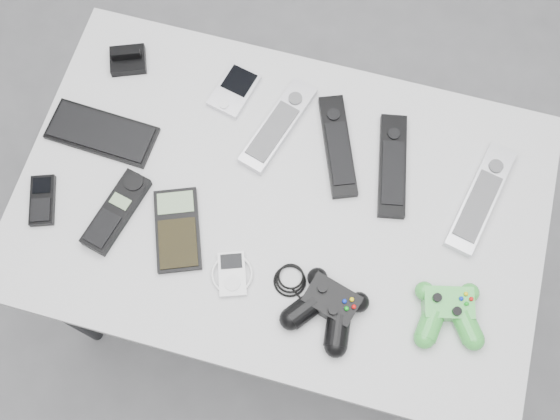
% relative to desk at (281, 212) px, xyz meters
% --- Properties ---
extents(floor, '(3.50, 3.50, 0.00)m').
position_rel_desk_xyz_m(floor, '(-0.06, 0.00, -0.65)').
color(floor, slate).
rests_on(floor, ground).
extents(desk, '(1.06, 0.68, 0.71)m').
position_rel_desk_xyz_m(desk, '(0.00, 0.00, 0.00)').
color(desk, '#AFAFB2').
rests_on(desk, floor).
extents(pda_keyboard, '(0.23, 0.11, 0.01)m').
position_rel_desk_xyz_m(pda_keyboard, '(-0.40, 0.05, 0.07)').
color(pda_keyboard, black).
rests_on(pda_keyboard, desk).
extents(dock_bracket, '(0.10, 0.09, 0.04)m').
position_rel_desk_xyz_m(dock_bracket, '(-0.41, 0.23, 0.08)').
color(dock_bracket, black).
rests_on(dock_bracket, desk).
extents(pda, '(0.10, 0.13, 0.02)m').
position_rel_desk_xyz_m(pda, '(-0.16, 0.22, 0.07)').
color(pda, silver).
rests_on(pda, desk).
extents(remote_silver_a, '(0.12, 0.23, 0.02)m').
position_rel_desk_xyz_m(remote_silver_a, '(-0.05, 0.16, 0.07)').
color(remote_silver_a, silver).
rests_on(remote_silver_a, desk).
extents(remote_black_a, '(0.13, 0.23, 0.02)m').
position_rel_desk_xyz_m(remote_black_a, '(0.08, 0.15, 0.07)').
color(remote_black_a, black).
rests_on(remote_black_a, desk).
extents(remote_black_b, '(0.09, 0.23, 0.02)m').
position_rel_desk_xyz_m(remote_black_b, '(0.20, 0.13, 0.07)').
color(remote_black_b, black).
rests_on(remote_black_b, desk).
extents(remote_silver_b, '(0.11, 0.25, 0.02)m').
position_rel_desk_xyz_m(remote_silver_b, '(0.39, 0.11, 0.07)').
color(remote_silver_b, silver).
rests_on(remote_silver_b, desk).
extents(mobile_phone, '(0.08, 0.12, 0.02)m').
position_rel_desk_xyz_m(mobile_phone, '(-0.46, -0.13, 0.07)').
color(mobile_phone, black).
rests_on(mobile_phone, desk).
extents(cordless_handset, '(0.09, 0.18, 0.03)m').
position_rel_desk_xyz_m(cordless_handset, '(-0.31, -0.11, 0.08)').
color(cordless_handset, black).
rests_on(cordless_handset, desk).
extents(calculator, '(0.14, 0.19, 0.02)m').
position_rel_desk_xyz_m(calculator, '(-0.18, -0.11, 0.07)').
color(calculator, black).
rests_on(calculator, desk).
extents(mp3_player, '(0.11, 0.11, 0.02)m').
position_rel_desk_xyz_m(mp3_player, '(-0.05, -0.17, 0.07)').
color(mp3_player, silver).
rests_on(mp3_player, desk).
extents(controller_black, '(0.27, 0.21, 0.05)m').
position_rel_desk_xyz_m(controller_black, '(0.14, -0.19, 0.09)').
color(controller_black, black).
rests_on(controller_black, desk).
extents(controller_green, '(0.16, 0.17, 0.04)m').
position_rel_desk_xyz_m(controller_green, '(0.36, -0.14, 0.08)').
color(controller_green, '#227E30').
rests_on(controller_green, desk).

